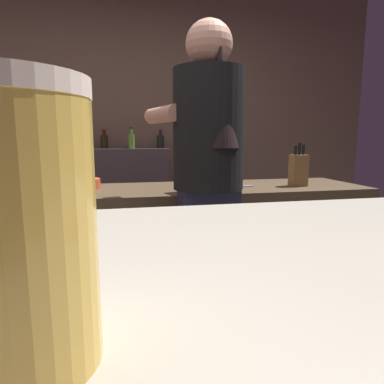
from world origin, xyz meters
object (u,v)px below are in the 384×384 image
object	(u,v)px
bottle_olive_oil	(131,140)
bottle_hot_sauce	(104,141)
chefs_knife	(235,186)
knife_block	(298,170)
bottle_vinegar	(89,138)
bottle_soy	(161,141)
mixing_bowl	(82,184)
bartender	(209,176)
pint_glass_far	(12,229)

from	to	relation	value
bottle_olive_oil	bottle_hot_sauce	size ratio (longest dim) A/B	1.04
bottle_hot_sauce	chefs_knife	bearing A→B (deg)	-57.50
knife_block	bottle_vinegar	xyz separation A→B (m)	(-1.39, 1.28, 0.20)
knife_block	chefs_knife	distance (m)	0.43
bottle_soy	mixing_bowl	bearing A→B (deg)	-116.69
chefs_knife	bottle_olive_oil	size ratio (longest dim) A/B	1.24
chefs_knife	bottle_olive_oil	bearing A→B (deg)	114.50
bartender	bottle_olive_oil	distance (m)	1.68
pint_glass_far	bottle_olive_oil	world-z (taller)	bottle_olive_oil
pint_glass_far	bottle_olive_oil	xyz separation A→B (m)	(0.16, 3.05, 0.03)
mixing_bowl	pint_glass_far	bearing A→B (deg)	-84.73
bottle_soy	bottle_olive_oil	bearing A→B (deg)	-152.73
knife_block	chefs_knife	world-z (taller)	knife_block
mixing_bowl	pint_glass_far	distance (m)	1.96
pint_glass_far	bottle_olive_oil	distance (m)	3.05
knife_block	chefs_knife	xyz separation A→B (m)	(-0.42, 0.03, -0.10)
mixing_bowl	bottle_soy	bearing A→B (deg)	63.31
bartender	bottle_hot_sauce	size ratio (longest dim) A/B	9.22
bottle_hot_sauce	bottle_vinegar	bearing A→B (deg)	-150.59
bottle_soy	bottle_olive_oil	world-z (taller)	bottle_olive_oil
bartender	bottle_olive_oil	xyz separation A→B (m)	(-0.32, 1.64, 0.16)
bottle_vinegar	bartender	bearing A→B (deg)	-67.23
bottle_hot_sauce	bottle_olive_oil	bearing A→B (deg)	-19.40
bartender	bottle_soy	size ratio (longest dim) A/B	9.25
bartender	pint_glass_far	size ratio (longest dim) A/B	11.54
knife_block	bottle_olive_oil	xyz separation A→B (m)	(-1.01, 1.27, 0.18)
knife_block	mixing_bowl	bearing A→B (deg)	173.17
bottle_olive_oil	bottle_vinegar	world-z (taller)	bottle_vinegar
bottle_soy	chefs_knife	bearing A→B (deg)	-77.71
chefs_knife	bottle_soy	distance (m)	1.45
chefs_knife	bottle_vinegar	xyz separation A→B (m)	(-0.97, 1.25, 0.31)
bartender	pint_glass_far	distance (m)	1.49
bottle_vinegar	bottle_hot_sauce	distance (m)	0.15
knife_block	pint_glass_far	size ratio (longest dim) A/B	1.84
chefs_knife	knife_block	bearing A→B (deg)	-5.10
pint_glass_far	knife_block	bearing A→B (deg)	56.71
chefs_knife	bottle_soy	bearing A→B (deg)	101.13
pint_glass_far	bottle_vinegar	world-z (taller)	bottle_vinegar
knife_block	chefs_knife	bearing A→B (deg)	176.06
knife_block	bottle_soy	size ratio (longest dim) A/B	1.48
bottle_hot_sauce	pint_glass_far	bearing A→B (deg)	-88.34
mixing_bowl	bottle_soy	xyz separation A→B (m)	(0.63, 1.25, 0.25)
bartender	bottle_soy	distance (m)	1.80
knife_block	mixing_bowl	size ratio (longest dim) A/B	1.27
bottle_vinegar	bottle_hot_sauce	size ratio (longest dim) A/B	1.38
knife_block	pint_glass_far	bearing A→B (deg)	-123.29
bartender	knife_block	bearing A→B (deg)	-76.91
bottle_soy	bottle_hot_sauce	world-z (taller)	same
knife_block	bottle_vinegar	distance (m)	1.90
bartender	mixing_bowl	bearing A→B (deg)	35.17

